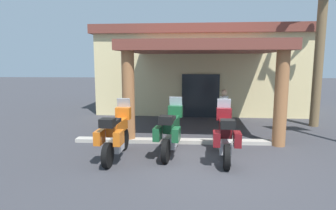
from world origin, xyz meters
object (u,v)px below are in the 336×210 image
object	(u,v)px
motorcycle_orange	(116,134)
pedestrian	(224,108)
motorcycle_maroon	(225,135)
motel_building	(200,69)
palm_tree_near_portico	(323,11)
motorcycle_green	(171,131)

from	to	relation	value
motorcycle_orange	pedestrian	bearing A→B (deg)	-43.91
motorcycle_orange	motorcycle_maroon	size ratio (longest dim) A/B	1.00
motorcycle_orange	pedestrian	world-z (taller)	pedestrian
motorcycle_orange	motorcycle_maroon	bearing A→B (deg)	-85.40
pedestrian	motorcycle_orange	bearing A→B (deg)	-124.24
motorcycle_orange	pedestrian	distance (m)	4.61
motel_building	pedestrian	distance (m)	6.03
pedestrian	palm_tree_near_portico	size ratio (longest dim) A/B	0.25
motorcycle_maroon	motel_building	bearing A→B (deg)	5.61
motorcycle_orange	palm_tree_near_portico	xyz separation A→B (m)	(7.40, 4.48, 3.98)
motel_building	motorcycle_green	size ratio (longest dim) A/B	5.18
pedestrian	palm_tree_near_portico	world-z (taller)	palm_tree_near_portico
pedestrian	motorcycle_maroon	bearing A→B (deg)	-83.31
motel_building	motorcycle_maroon	distance (m)	9.05
motel_building	motorcycle_orange	world-z (taller)	motel_building
pedestrian	palm_tree_near_portico	bearing A→B (deg)	32.79
palm_tree_near_portico	motorcycle_orange	bearing A→B (deg)	-148.79
motorcycle_orange	motel_building	bearing A→B (deg)	-13.59
motorcycle_green	motorcycle_maroon	distance (m)	1.57
motorcycle_green	motorcycle_maroon	size ratio (longest dim) A/B	1.00
motorcycle_orange	motorcycle_green	bearing A→B (deg)	-70.04
motorcycle_orange	pedestrian	size ratio (longest dim) A/B	1.33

